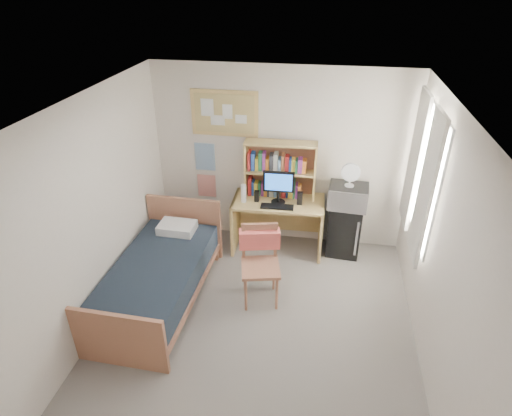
% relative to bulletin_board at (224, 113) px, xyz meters
% --- Properties ---
extents(floor, '(3.60, 4.20, 0.02)m').
position_rel_bulletin_board_xyz_m(floor, '(0.78, -2.08, -1.93)').
color(floor, gray).
rests_on(floor, ground).
extents(ceiling, '(3.60, 4.20, 0.02)m').
position_rel_bulletin_board_xyz_m(ceiling, '(0.78, -2.08, 0.68)').
color(ceiling, silver).
rests_on(ceiling, wall_back).
extents(wall_back, '(3.60, 0.04, 2.60)m').
position_rel_bulletin_board_xyz_m(wall_back, '(0.78, 0.02, -0.62)').
color(wall_back, white).
rests_on(wall_back, floor).
extents(wall_left, '(0.04, 4.20, 2.60)m').
position_rel_bulletin_board_xyz_m(wall_left, '(-1.02, -2.08, -0.62)').
color(wall_left, white).
rests_on(wall_left, floor).
extents(wall_right, '(0.04, 4.20, 2.60)m').
position_rel_bulletin_board_xyz_m(wall_right, '(2.58, -2.08, -0.62)').
color(wall_right, white).
rests_on(wall_right, floor).
extents(window_unit, '(0.10, 1.40, 1.70)m').
position_rel_bulletin_board_xyz_m(window_unit, '(2.53, -0.88, -0.32)').
color(window_unit, white).
rests_on(window_unit, wall_right).
extents(curtain_left, '(0.04, 0.55, 1.70)m').
position_rel_bulletin_board_xyz_m(curtain_left, '(2.50, -1.28, -0.32)').
color(curtain_left, white).
rests_on(curtain_left, wall_right).
extents(curtain_right, '(0.04, 0.55, 1.70)m').
position_rel_bulletin_board_xyz_m(curtain_right, '(2.50, -0.48, -0.32)').
color(curtain_right, white).
rests_on(curtain_right, wall_right).
extents(bulletin_board, '(0.94, 0.03, 0.64)m').
position_rel_bulletin_board_xyz_m(bulletin_board, '(0.00, 0.00, 0.00)').
color(bulletin_board, tan).
rests_on(bulletin_board, wall_back).
extents(poster_wave, '(0.30, 0.01, 0.42)m').
position_rel_bulletin_board_xyz_m(poster_wave, '(-0.32, 0.01, -0.67)').
color(poster_wave, '#2B6AAC').
rests_on(poster_wave, wall_back).
extents(poster_japan, '(0.28, 0.01, 0.36)m').
position_rel_bulletin_board_xyz_m(poster_japan, '(-0.32, 0.01, -1.14)').
color(poster_japan, red).
rests_on(poster_japan, wall_back).
extents(desk, '(1.31, 0.68, 0.80)m').
position_rel_bulletin_board_xyz_m(desk, '(0.82, -0.33, -1.52)').
color(desk, '#DDB86B').
rests_on(desk, floor).
extents(desk_chair, '(0.60, 0.60, 1.01)m').
position_rel_bulletin_board_xyz_m(desk_chair, '(0.75, -1.49, -1.42)').
color(desk_chair, '#AB7051').
rests_on(desk_chair, floor).
extents(mini_fridge, '(0.49, 0.49, 0.78)m').
position_rel_bulletin_board_xyz_m(mini_fridge, '(1.77, -0.24, -1.53)').
color(mini_fridge, black).
rests_on(mini_fridge, floor).
extents(bed, '(1.07, 2.05, 0.56)m').
position_rel_bulletin_board_xyz_m(bed, '(-0.49, -1.72, -1.64)').
color(bed, black).
rests_on(bed, floor).
extents(hutch, '(1.00, 0.28, 0.81)m').
position_rel_bulletin_board_xyz_m(hutch, '(0.81, -0.18, -0.71)').
color(hutch, '#DDB86B').
rests_on(hutch, desk).
extents(monitor, '(0.43, 0.05, 0.45)m').
position_rel_bulletin_board_xyz_m(monitor, '(0.82, -0.39, -0.89)').
color(monitor, black).
rests_on(monitor, desk).
extents(keyboard, '(0.45, 0.16, 0.02)m').
position_rel_bulletin_board_xyz_m(keyboard, '(0.82, -0.53, -1.10)').
color(keyboard, black).
rests_on(keyboard, desk).
extents(speaker_left, '(0.07, 0.07, 0.16)m').
position_rel_bulletin_board_xyz_m(speaker_left, '(0.52, -0.40, -1.04)').
color(speaker_left, black).
rests_on(speaker_left, desk).
extents(speaker_right, '(0.08, 0.08, 0.18)m').
position_rel_bulletin_board_xyz_m(speaker_right, '(1.12, -0.38, -1.03)').
color(speaker_right, black).
rests_on(speaker_right, desk).
extents(water_bottle, '(0.08, 0.08, 0.26)m').
position_rel_bulletin_board_xyz_m(water_bottle, '(0.34, -0.44, -0.99)').
color(water_bottle, white).
rests_on(water_bottle, desk).
extents(hoodie, '(0.52, 0.26, 0.24)m').
position_rel_bulletin_board_xyz_m(hoodie, '(0.71, -1.30, -1.14)').
color(hoodie, '#FE6B60').
rests_on(hoodie, desk_chair).
extents(microwave, '(0.55, 0.43, 0.31)m').
position_rel_bulletin_board_xyz_m(microwave, '(1.77, -0.26, -0.99)').
color(microwave, '#B8B8BD').
rests_on(microwave, mini_fridge).
extents(desk_fan, '(0.27, 0.27, 0.31)m').
position_rel_bulletin_board_xyz_m(desk_fan, '(1.77, -0.26, -0.68)').
color(desk_fan, white).
rests_on(desk_fan, microwave).
extents(pillow, '(0.49, 0.35, 0.12)m').
position_rel_bulletin_board_xyz_m(pillow, '(-0.47, -0.97, -1.30)').
color(pillow, white).
rests_on(pillow, bed).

